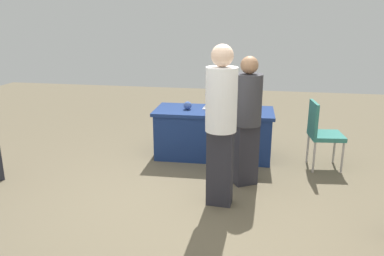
# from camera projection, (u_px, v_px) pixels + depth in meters

# --- Properties ---
(ground_plane) EXTENTS (14.40, 14.40, 0.00)m
(ground_plane) POSITION_uv_depth(u_px,v_px,m) (189.00, 204.00, 4.38)
(ground_plane) COLOR brown
(table_foreground) EXTENTS (1.79, 0.81, 0.73)m
(table_foreground) POSITION_uv_depth(u_px,v_px,m) (214.00, 133.00, 5.80)
(table_foreground) COLOR navy
(table_foreground) RESTS_ON ground
(chair_tucked_left) EXTENTS (0.49, 0.49, 0.95)m
(chair_tucked_left) POSITION_uv_depth(u_px,v_px,m) (321.00, 131.00, 5.30)
(chair_tucked_left) COLOR #9E9993
(chair_tucked_left) RESTS_ON ground
(person_presenter) EXTENTS (0.37, 0.37, 1.80)m
(person_presenter) POSITION_uv_depth(u_px,v_px,m) (221.00, 118.00, 4.12)
(person_presenter) COLOR #26262D
(person_presenter) RESTS_ON ground
(person_organiser) EXTENTS (0.47, 0.47, 1.63)m
(person_organiser) POSITION_uv_depth(u_px,v_px,m) (247.00, 116.00, 4.67)
(person_organiser) COLOR #26262D
(person_organiser) RESTS_ON ground
(laptop_silver) EXTENTS (0.33, 0.30, 0.21)m
(laptop_silver) POSITION_uv_depth(u_px,v_px,m) (214.00, 105.00, 5.81)
(laptop_silver) COLOR silver
(laptop_silver) RESTS_ON table_foreground
(yarn_ball) EXTENTS (0.12, 0.12, 0.12)m
(yarn_ball) POSITION_uv_depth(u_px,v_px,m) (188.00, 105.00, 5.71)
(yarn_ball) COLOR #3F5999
(yarn_ball) RESTS_ON table_foreground
(scissors_red) EXTENTS (0.17, 0.14, 0.01)m
(scissors_red) POSITION_uv_depth(u_px,v_px,m) (240.00, 111.00, 5.59)
(scissors_red) COLOR red
(scissors_red) RESTS_ON table_foreground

